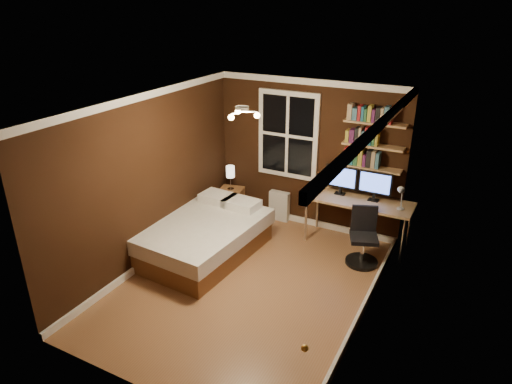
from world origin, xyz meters
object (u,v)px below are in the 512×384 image
at_px(bed, 203,236).
at_px(radiator, 279,206).
at_px(office_chair, 363,243).
at_px(monitor_right, 375,186).
at_px(desk_lamp, 401,197).
at_px(desk, 359,203).
at_px(bedside_lamp, 231,178).
at_px(monitor_left, 341,180).
at_px(nightstand, 231,202).

xyz_separation_m(bed, radiator, (0.55, 1.58, -0.02)).
relative_size(radiator, office_chair, 0.61).
distance_m(monitor_right, desk_lamp, 0.48).
height_order(radiator, desk, desk).
distance_m(bedside_lamp, radiator, 0.99).
height_order(radiator, monitor_right, monitor_right).
bearing_deg(monitor_left, desk_lamp, -12.15).
bearing_deg(desk, bed, -145.79).
bearing_deg(desk, monitor_right, 22.40).
distance_m(bedside_lamp, office_chair, 2.61).
xyz_separation_m(bedside_lamp, desk, (2.30, 0.01, -0.01)).
xyz_separation_m(bedside_lamp, office_chair, (2.53, -0.48, -0.41)).
distance_m(nightstand, office_chair, 2.58).
xyz_separation_m(bed, office_chair, (2.23, 0.87, 0.03)).
xyz_separation_m(desk_lamp, office_chair, (-0.39, -0.36, -0.68)).
bearing_deg(bedside_lamp, desk_lamp, -2.27).
bearing_deg(bedside_lamp, desk, 0.25).
bearing_deg(desk_lamp, desk, 168.67).
xyz_separation_m(bed, monitor_right, (2.20, 1.44, 0.72)).
bearing_deg(office_chair, radiator, 135.84).
bearing_deg(desk_lamp, monitor_left, 167.85).
bearing_deg(desk, office_chair, -64.13).
height_order(nightstand, desk, desk).
bearing_deg(nightstand, bed, -88.76).
xyz_separation_m(nightstand, desk_lamp, (2.93, -0.12, 0.74)).
bearing_deg(desk_lamp, bedside_lamp, 177.73).
height_order(bedside_lamp, desk_lamp, desk_lamp).
bearing_deg(radiator, desk_lamp, -9.56).
bearing_deg(monitor_right, radiator, 175.06).
relative_size(bed, radiator, 3.90).
height_order(nightstand, monitor_right, monitor_right).
bearing_deg(monitor_left, office_chair, -44.84).
distance_m(bed, monitor_left, 2.31).
bearing_deg(desk_lamp, office_chair, -137.56).
relative_size(bed, nightstand, 4.11).
height_order(bedside_lamp, desk, bedside_lamp).
bearing_deg(office_chair, desk_lamp, 21.13).
height_order(bed, nightstand, bed).
xyz_separation_m(bed, desk_lamp, (2.63, 1.23, 0.71)).
xyz_separation_m(nightstand, monitor_right, (2.49, 0.09, 0.76)).
xyz_separation_m(radiator, desk_lamp, (2.08, -0.35, 0.73)).
bearing_deg(desk, radiator, 171.22).
relative_size(monitor_left, monitor_right, 1.00).
relative_size(nightstand, office_chair, 0.58).
relative_size(nightstand, desk, 0.31).
bearing_deg(desk, desk_lamp, -11.33).
distance_m(bedside_lamp, desk, 2.30).
height_order(desk_lamp, office_chair, desk_lamp).
distance_m(bedside_lamp, desk_lamp, 2.94).
bearing_deg(monitor_left, bed, -139.10).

